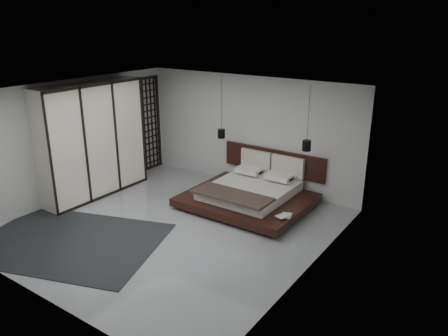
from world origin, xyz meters
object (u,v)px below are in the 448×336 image
Objects in this scene: wardrobe at (92,140)px; rug at (69,242)px; lattice_screen at (148,124)px; pendant_right at (307,145)px; bed at (251,193)px; pendant_left at (221,133)px.

rug is at bearing -52.56° from wardrobe.
pendant_right is at bearing -1.36° from lattice_screen.
lattice_screen is 0.95× the size of bed.
bed is 4.06m from rug.
pendant_right reaches higher than bed.
pendant_left and pendant_right have the same top height.
rug is (1.50, -1.96, -1.35)m from wardrobe.
bed is 0.99× the size of wardrobe.
pendant_left is at bearing 41.07° from wardrobe.
wardrobe is at bearing 127.44° from rug.
bed is at bearing -8.32° from lattice_screen.
wardrobe is (-4.57, -2.02, -0.14)m from pendant_right.
lattice_screen is at bearing 178.64° from pendant_right.
bed is 1.93× the size of pendant_right.
lattice_screen is 1.76× the size of pendant_left.
lattice_screen is 2.58m from pendant_left.
lattice_screen reaches higher than bed.
pendant_left is at bearing -2.54° from lattice_screen.
lattice_screen is at bearing 177.46° from pendant_left.
lattice_screen is 0.75× the size of rug.
rug is (-3.07, -3.98, -1.50)m from pendant_right.
lattice_screen reaches higher than rug.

